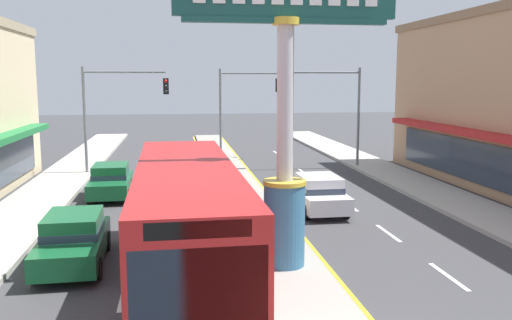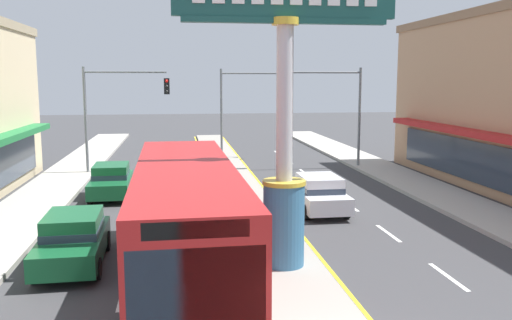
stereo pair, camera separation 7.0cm
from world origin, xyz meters
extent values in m
cube|color=gray|center=(0.00, 18.00, 0.07)|extent=(2.30, 52.00, 0.14)
cube|color=#ADA89E|center=(-9.22, 16.00, 0.09)|extent=(2.95, 60.00, 0.18)
cube|color=#ADA89E|center=(9.22, 16.00, 0.09)|extent=(2.95, 60.00, 0.18)
cube|color=silver|center=(-4.45, 4.80, 0.00)|extent=(0.14, 2.20, 0.01)
cube|color=silver|center=(-4.45, 9.20, 0.00)|extent=(0.14, 2.20, 0.01)
cube|color=silver|center=(-4.45, 13.60, 0.00)|extent=(0.14, 2.20, 0.01)
cube|color=silver|center=(-4.45, 18.00, 0.00)|extent=(0.14, 2.20, 0.01)
cube|color=silver|center=(-4.45, 22.40, 0.00)|extent=(0.14, 2.20, 0.01)
cube|color=silver|center=(-4.45, 26.80, 0.00)|extent=(0.14, 2.20, 0.01)
cube|color=silver|center=(-4.45, 31.20, 0.00)|extent=(0.14, 2.20, 0.01)
cube|color=silver|center=(4.45, 4.80, 0.00)|extent=(0.14, 2.20, 0.01)
cube|color=silver|center=(4.45, 9.20, 0.00)|extent=(0.14, 2.20, 0.01)
cube|color=silver|center=(4.45, 13.60, 0.00)|extent=(0.14, 2.20, 0.01)
cube|color=silver|center=(4.45, 18.00, 0.00)|extent=(0.14, 2.20, 0.01)
cube|color=silver|center=(4.45, 22.40, 0.00)|extent=(0.14, 2.20, 0.01)
cube|color=silver|center=(4.45, 26.80, 0.00)|extent=(0.14, 2.20, 0.01)
cube|color=silver|center=(4.45, 31.20, 0.00)|extent=(0.14, 2.20, 0.01)
cube|color=yellow|center=(-1.33, 18.00, 0.00)|extent=(0.12, 52.00, 0.01)
cube|color=yellow|center=(1.33, 18.00, 0.00)|extent=(0.12, 52.00, 0.01)
cylinder|color=#33668C|center=(0.00, 6.07, 1.33)|extent=(1.18, 1.18, 2.37)
cylinder|color=gold|center=(0.00, 6.07, 2.57)|extent=(1.24, 1.24, 0.12)
cylinder|color=#B7B7BC|center=(0.00, 6.07, 4.82)|extent=(0.47, 0.47, 4.62)
cylinder|color=gold|center=(0.00, 6.07, 7.03)|extent=(0.75, 0.75, 0.20)
cube|color=#194C47|center=(0.00, 6.07, 7.05)|extent=(5.66, 0.29, 0.16)
cube|color=#B21E1E|center=(10.92, 13.54, 2.95)|extent=(0.90, 20.40, 0.30)
cube|color=#283342|center=(11.33, 13.54, 1.50)|extent=(0.08, 19.68, 2.00)
cylinder|color=slate|center=(-8.15, 23.25, 3.10)|extent=(0.16, 0.16, 6.20)
cylinder|color=slate|center=(-5.84, 23.25, 5.90)|extent=(4.62, 0.12, 0.12)
cube|color=black|center=(-3.53, 23.09, 5.09)|extent=(0.32, 0.24, 0.92)
sphere|color=red|center=(-3.53, 22.95, 5.39)|extent=(0.17, 0.17, 0.17)
sphere|color=black|center=(-3.53, 22.95, 5.09)|extent=(0.17, 0.17, 0.17)
sphere|color=black|center=(-3.53, 22.95, 4.79)|extent=(0.17, 0.17, 0.17)
cylinder|color=slate|center=(8.15, 23.43, 3.10)|extent=(0.16, 0.16, 6.20)
cylinder|color=slate|center=(5.84, 23.43, 5.90)|extent=(4.62, 0.12, 0.12)
cube|color=black|center=(3.53, 23.27, 5.09)|extent=(0.32, 0.24, 0.92)
sphere|color=red|center=(3.53, 23.13, 5.39)|extent=(0.17, 0.17, 0.17)
sphere|color=black|center=(3.53, 23.13, 5.09)|extent=(0.17, 0.17, 0.17)
sphere|color=black|center=(3.53, 23.13, 4.79)|extent=(0.17, 0.17, 0.17)
cylinder|color=slate|center=(0.03, 28.35, 3.10)|extent=(0.16, 0.16, 6.20)
cylinder|color=slate|center=(2.01, 28.35, 5.90)|extent=(3.96, 0.12, 0.12)
cube|color=black|center=(3.99, 28.19, 5.09)|extent=(0.32, 0.24, 0.92)
sphere|color=black|center=(3.99, 28.05, 5.39)|extent=(0.17, 0.17, 0.17)
sphere|color=yellow|center=(3.99, 28.05, 5.09)|extent=(0.17, 0.17, 0.17)
sphere|color=black|center=(3.99, 28.05, 4.79)|extent=(0.17, 0.17, 0.17)
cube|color=#14562D|center=(-6.10, 7.31, 0.60)|extent=(1.88, 4.35, 0.66)
cube|color=#14562D|center=(-6.10, 7.48, 1.23)|extent=(1.61, 2.19, 0.60)
cube|color=#283342|center=(-6.10, 7.48, 1.05)|extent=(1.64, 2.22, 0.24)
cylinder|color=black|center=(-5.25, 6.00, 0.31)|extent=(0.24, 0.63, 0.62)
cylinder|color=black|center=(-6.87, 5.95, 0.31)|extent=(0.24, 0.63, 0.62)
cylinder|color=black|center=(-5.33, 8.66, 0.31)|extent=(0.24, 0.63, 0.62)
cylinder|color=black|center=(-6.95, 8.62, 0.31)|extent=(0.24, 0.63, 0.62)
cube|color=silver|center=(2.80, 12.83, 0.60)|extent=(1.76, 4.30, 0.66)
cube|color=silver|center=(2.80, 12.65, 1.23)|extent=(1.55, 2.15, 0.60)
cube|color=#283342|center=(2.80, 12.65, 1.05)|extent=(1.58, 2.17, 0.24)
cylinder|color=black|center=(1.99, 14.16, 0.31)|extent=(0.22, 0.62, 0.62)
cylinder|color=black|center=(3.61, 14.16, 0.31)|extent=(0.22, 0.62, 0.62)
cylinder|color=black|center=(1.99, 11.49, 0.31)|extent=(0.22, 0.62, 0.62)
cylinder|color=black|center=(3.61, 11.49, 0.31)|extent=(0.22, 0.62, 0.62)
cube|color=#14562D|center=(-6.10, 16.90, 0.60)|extent=(1.84, 4.33, 0.66)
cube|color=#14562D|center=(-6.10, 17.08, 1.23)|extent=(1.59, 2.18, 0.60)
cube|color=#283342|center=(-6.10, 17.08, 1.05)|extent=(1.62, 2.20, 0.24)
cylinder|color=black|center=(-5.26, 15.59, 0.31)|extent=(0.23, 0.62, 0.62)
cylinder|color=black|center=(-6.88, 15.56, 0.31)|extent=(0.23, 0.62, 0.62)
cylinder|color=black|center=(-5.32, 18.25, 0.31)|extent=(0.23, 0.62, 0.62)
cylinder|color=black|center=(-6.93, 18.22, 0.31)|extent=(0.23, 0.62, 0.62)
cube|color=#B21E1E|center=(-2.80, 5.29, 1.81)|extent=(2.68, 11.24, 2.90)
cube|color=#283342|center=(-2.80, 5.29, 2.11)|extent=(2.70, 11.02, 0.90)
cube|color=#283342|center=(-2.71, -0.27, 2.06)|extent=(2.30, 0.12, 1.40)
cube|color=black|center=(-2.71, -0.27, 3.06)|extent=(1.75, 0.11, 0.30)
cylinder|color=black|center=(-1.59, 1.84, 0.48)|extent=(0.30, 0.96, 0.96)
cylinder|color=black|center=(-1.70, 8.22, 0.48)|extent=(0.30, 0.96, 0.96)
cylinder|color=black|center=(-4.00, 8.18, 0.48)|extent=(0.30, 0.96, 0.96)
camera|label=1|loc=(-3.04, -8.86, 5.46)|focal=38.22mm
camera|label=2|loc=(-2.97, -8.87, 5.46)|focal=38.22mm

